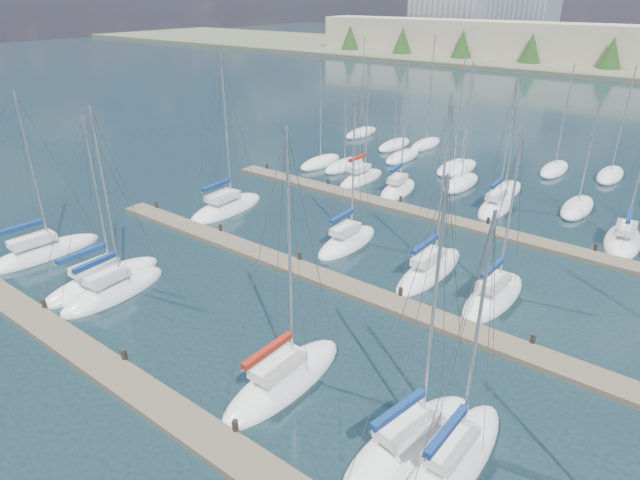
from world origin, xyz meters
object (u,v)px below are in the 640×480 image
Objects in this scene: sailboat_b at (103,281)px; sailboat_d at (284,380)px; sailboat_e at (411,441)px; sailboat_h at (227,208)px; sailboat_n at (362,178)px; sailboat_a at (41,253)px; sailboat_p at (496,206)px; sailboat_j at (347,242)px; sailboat_f at (452,460)px; sailboat_q at (623,241)px; sailboat_c at (114,290)px; sailboat_l at (493,296)px; sailboat_o at (398,189)px; sailboat_k at (429,270)px.

sailboat_d is (15.78, -0.21, 0.01)m from sailboat_b.
sailboat_h is at bearing 162.41° from sailboat_e.
sailboat_b is at bearing 179.34° from sailboat_d.
sailboat_n reaches higher than sailboat_b.
sailboat_a is at bearing -106.64° from sailboat_n.
sailboat_n is at bearing -179.55° from sailboat_p.
sailboat_a is 36.58m from sailboat_p.
sailboat_n reaches higher than sailboat_j.
sailboat_f is at bearing 2.93° from sailboat_d.
sailboat_j reaches higher than sailboat_q.
sailboat_f is 8.58m from sailboat_d.
sailboat_b is (-22.55, -0.08, -0.01)m from sailboat_e.
sailboat_f is 30.63m from sailboat_h.
sailboat_j is at bearing -147.85° from sailboat_q.
sailboat_n is at bearing 116.68° from sailboat_d.
sailboat_c is (-22.68, -0.50, -0.00)m from sailboat_f.
sailboat_n reaches higher than sailboat_f.
sailboat_j is (-11.65, 0.98, 0.01)m from sailboat_l.
sailboat_j is (-13.30, 14.44, 0.00)m from sailboat_e.
sailboat_p reaches higher than sailboat_f.
sailboat_b is (-6.41, -26.97, -0.02)m from sailboat_o.
sailboat_j is (-15.11, 14.31, 0.00)m from sailboat_f.
sailboat_o is at bearing 109.13° from sailboat_d.
sailboat_o is 1.17× the size of sailboat_q.
sailboat_d is at bearing -40.43° from sailboat_h.
sailboat_l is 14.67m from sailboat_d.
sailboat_a reaches higher than sailboat_f.
sailboat_l is at bearing 106.02° from sailboat_f.
sailboat_b is (-20.90, -13.54, -0.01)m from sailboat_l.
sailboat_a is 42.88m from sailboat_q.
sailboat_e reaches higher than sailboat_j.
sailboat_o is at bearing 50.46° from sailboat_h.
sailboat_p is at bearing 93.68° from sailboat_k.
sailboat_h is (-25.61, 13.78, -0.01)m from sailboat_e.
sailboat_b is 0.97× the size of sailboat_p.
sailboat_d is 0.96× the size of sailboat_h.
sailboat_o is 1.01× the size of sailboat_a.
sailboat_j is (16.31, 14.97, 0.01)m from sailboat_a.
sailboat_b is 0.87× the size of sailboat_d.
sailboat_l is at bearing -114.77° from sailboat_q.
sailboat_d is (9.37, -27.18, -0.01)m from sailboat_o.
sailboat_k is 6.98m from sailboat_j.
sailboat_a is 1.03× the size of sailboat_p.
sailboat_a is (-23.29, -14.64, -0.01)m from sailboat_k.
sailboat_o is 1.07× the size of sailboat_f.
sailboat_k is at bearing 121.66° from sailboat_f.
sailboat_f is 0.94× the size of sailboat_a.
sailboat_e reaches higher than sailboat_o.
sailboat_h is (-4.94, -13.74, -0.03)m from sailboat_n.
sailboat_p is at bearing 114.85° from sailboat_e.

